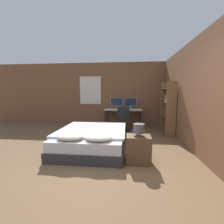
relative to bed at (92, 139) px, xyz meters
name	(u,v)px	position (x,y,z in m)	size (l,w,h in m)	color
ground_plane	(103,174)	(0.46, -1.19, -0.25)	(20.00, 20.00, 0.00)	brown
wall_back	(117,94)	(0.45, 2.96, 1.10)	(12.00, 0.08, 2.70)	brown
wall_side_right	(191,95)	(2.46, 0.31, 1.10)	(0.06, 12.00, 2.70)	brown
bed	(92,139)	(0.00, 0.00, 0.00)	(1.66, 1.96, 0.57)	#2D2D33
nightstand	(138,149)	(1.12, -0.68, 0.03)	(0.49, 0.37, 0.56)	brown
bedside_lamp	(139,128)	(1.12, -0.68, 0.46)	(0.22, 0.22, 0.25)	gray
desk	(123,111)	(0.72, 2.54, 0.40)	(1.54, 0.69, 0.74)	beige
monitor_left	(116,102)	(0.42, 2.79, 0.75)	(0.53, 0.16, 0.46)	#B7B7BC
monitor_right	(130,102)	(1.02, 2.79, 0.75)	(0.53, 0.16, 0.46)	#B7B7BC
keyboard	(123,110)	(0.72, 2.30, 0.49)	(0.39, 0.13, 0.02)	#B7B7BC
computer_mouse	(130,109)	(1.00, 2.30, 0.50)	(0.07, 0.05, 0.04)	#B7B7BC
office_chair	(123,121)	(0.75, 1.80, 0.14)	(0.52, 0.52, 0.94)	black
bookshelf	(169,106)	(2.25, 1.48, 0.73)	(0.32, 0.81, 1.77)	brown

